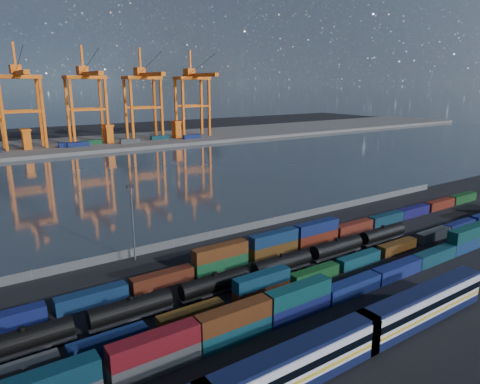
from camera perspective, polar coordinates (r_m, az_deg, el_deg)
ground at (r=90.39m, az=10.92°, el=-10.07°), size 700.00×700.00×0.00m
harbor_water at (r=176.74m, az=-13.81°, el=1.81°), size 700.00×700.00×0.00m
far_quay at (r=276.19m, az=-21.61°, el=5.80°), size 700.00×70.00×2.00m
passenger_train at (r=57.35m, az=7.54°, el=-22.07°), size 79.87×3.44×5.90m
container_row_south at (r=83.04m, az=16.29°, el=-11.00°), size 141.08×2.55×5.44m
container_row_mid at (r=95.40m, az=16.69°, el=-8.06°), size 139.42×2.27×4.83m
container_row_north at (r=101.49m, az=8.85°, el=-6.07°), size 142.32×2.47×5.26m
tanker_string at (r=81.97m, az=1.33°, el=-10.80°), size 91.26×2.95×4.23m
waterfront_fence at (r=109.97m, az=0.59°, el=-4.76°), size 160.12×0.12×2.20m
yard_light_mast at (r=92.56m, az=-14.13°, el=-3.50°), size 1.60×0.40×16.60m
gantry_cranes at (r=265.91m, az=-23.59°, el=12.87°), size 197.43×43.07×58.33m
quay_containers at (r=259.57m, az=-23.29°, el=5.68°), size 172.58×10.99×2.60m
straddle_carriers at (r=265.15m, az=-21.78°, el=6.96°), size 140.00×7.00×11.10m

